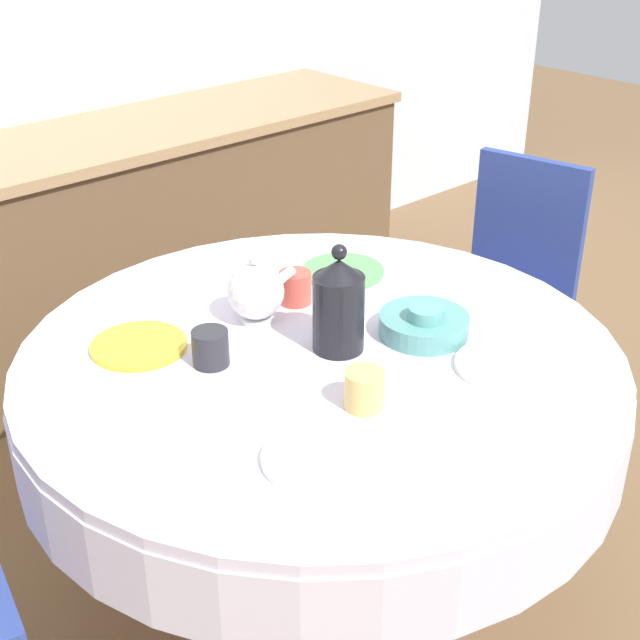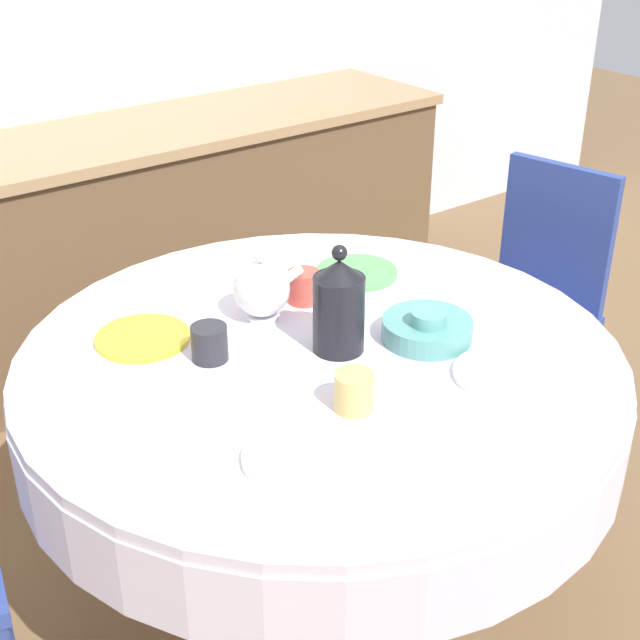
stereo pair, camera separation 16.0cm
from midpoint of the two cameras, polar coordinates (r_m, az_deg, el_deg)
The scene contains 15 objects.
ground_plane at distance 2.57m, azimuth -1.86°, elevation -17.04°, with size 12.00×12.00×0.00m, color brown.
kitchen_counter at distance 3.48m, azimuth -19.21°, elevation 3.11°, with size 3.24×0.64×0.88m.
dining_table at distance 2.16m, azimuth -2.13°, elevation -4.77°, with size 1.44×1.44×0.77m.
chair_left at distance 3.02m, azimuth 10.53°, elevation 2.02°, with size 0.47×0.47×0.94m.
plate_near_left at distance 1.74m, azimuth -2.70°, elevation -8.88°, with size 0.23×0.23×0.01m, color white.
cup_near_left at distance 1.87m, azimuth 0.40°, elevation -4.54°, with size 0.08×0.08×0.08m, color #DBB766.
plate_near_right at distance 2.05m, azimuth 9.57°, elevation -2.95°, with size 0.23×0.23×0.01m, color white.
cup_near_right at distance 2.13m, azimuth 4.63°, elevation -0.27°, with size 0.08×0.08×0.08m, color #5BA39E.
plate_far_left at distance 2.16m, azimuth -13.61°, elevation -1.65°, with size 0.23×0.23×0.01m, color yellow.
cup_far_left at distance 2.04m, azimuth -9.26°, elevation -1.82°, with size 0.08×0.08×0.08m, color #28282D.
plate_far_right at distance 2.47m, azimuth -0.37°, elevation 3.10°, with size 0.23×0.23×0.01m, color #5BA85B.
cup_far_right at distance 2.30m, azimuth -3.59°, elevation 2.06°, with size 0.08×0.08×0.08m, color #CC4C3D.
coffee_carafe at distance 2.05m, azimuth -1.04°, elevation 0.89°, with size 0.12×0.12×0.27m.
teapot at distance 2.20m, azimuth -6.19°, elevation 1.81°, with size 0.20×0.14×0.19m.
fruit_bowl at distance 2.15m, azimuth 4.55°, elevation -0.36°, with size 0.22×0.22×0.05m, color #569993.
Camera 1 is at (-1.22, -1.34, 1.82)m, focal length 50.00 mm.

